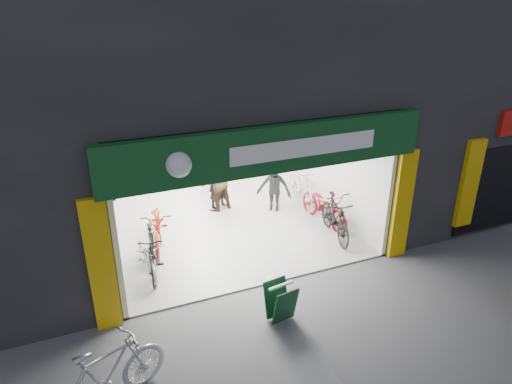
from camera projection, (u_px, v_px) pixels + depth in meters
ground at (269, 284)px, 9.67m from camera, size 60.00×60.00×0.00m
building at (226, 47)px, 12.48m from camera, size 17.00×10.27×8.00m
bike_left_front at (147, 256)px, 9.91m from camera, size 0.65×1.65×0.85m
bike_left_midfront at (152, 252)px, 9.86m from camera, size 0.79×1.82×1.06m
bike_left_midback at (158, 226)px, 10.97m from camera, size 1.09×2.11×1.06m
bike_left_back at (109, 175)px, 14.17m from camera, size 0.58×1.65×0.97m
bike_right_front at (335, 218)px, 11.32m from camera, size 0.87×1.91×1.11m
bike_right_mid at (325, 206)px, 12.02m from camera, size 0.87×2.01×1.03m
bike_right_back at (301, 185)px, 13.14m from camera, size 0.81×1.99×1.16m
parked_bike at (107, 376)px, 6.60m from camera, size 2.00×1.24×1.16m
customer_a at (218, 178)px, 12.76m from camera, size 0.79×0.66×1.85m
customer_b at (216, 181)px, 12.63m from camera, size 1.02×0.88×1.80m
customer_c at (274, 187)px, 12.59m from camera, size 1.13×1.06×1.53m
customer_d at (205, 162)px, 14.23m from camera, size 1.00×0.49×1.66m
sandwich_board at (281, 301)px, 8.48m from camera, size 0.56×0.57×0.76m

